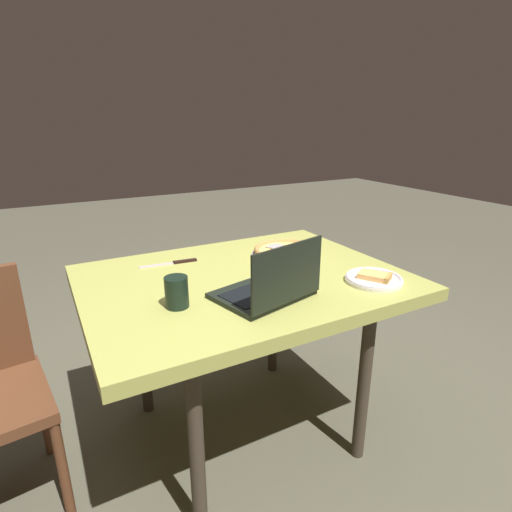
% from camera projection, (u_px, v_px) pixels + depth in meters
% --- Properties ---
extents(ground_plane, '(12.00, 12.00, 0.00)m').
position_uv_depth(ground_plane, '(245.00, 430.00, 1.86)').
color(ground_plane, '#504D3E').
extents(dining_table, '(1.23, 0.94, 0.75)m').
position_uv_depth(dining_table, '(244.00, 292.00, 1.64)').
color(dining_table, '#A5A74E').
rests_on(dining_table, ground_plane).
extents(laptop, '(0.37, 0.32, 0.22)m').
position_uv_depth(laptop, '(269.00, 288.00, 1.40)').
color(laptop, black).
rests_on(laptop, dining_table).
extents(pizza_plate, '(0.22, 0.22, 0.04)m').
position_uv_depth(pizza_plate, '(374.00, 278.00, 1.56)').
color(pizza_plate, white).
rests_on(pizza_plate, dining_table).
extents(pizza_tray, '(0.31, 0.31, 0.04)m').
position_uv_depth(pizza_tray, '(286.00, 251.00, 1.86)').
color(pizza_tray, '#9C91AB').
rests_on(pizza_tray, dining_table).
extents(table_knife, '(0.25, 0.04, 0.01)m').
position_uv_depth(table_knife, '(174.00, 263.00, 1.75)').
color(table_knife, beige).
rests_on(table_knife, dining_table).
extents(drink_cup, '(0.08, 0.08, 0.11)m').
position_uv_depth(drink_cup, '(177.00, 292.00, 1.34)').
color(drink_cup, black).
rests_on(drink_cup, dining_table).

